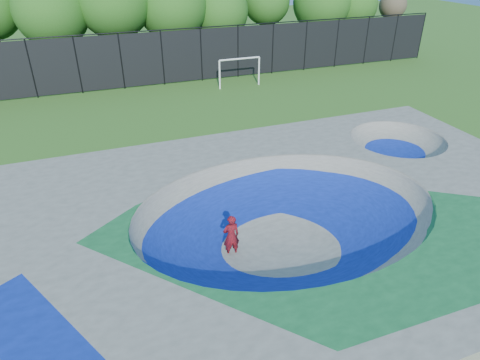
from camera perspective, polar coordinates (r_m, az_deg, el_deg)
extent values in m
plane|color=#2F5F1A|center=(15.88, 6.05, -8.03)|extent=(120.00, 120.00, 0.00)
cube|color=gray|center=(15.44, 6.20, -5.81)|extent=(22.00, 14.00, 1.50)
imported|color=red|center=(14.64, -1.19, -7.48)|extent=(0.61, 0.41, 1.63)
cube|color=black|center=(15.13, -1.16, -9.88)|extent=(0.79, 0.28, 0.05)
cylinder|color=white|center=(32.26, -2.73, 13.82)|extent=(0.12, 0.12, 2.08)
cylinder|color=white|center=(33.32, 2.54, 14.32)|extent=(0.12, 0.12, 2.08)
cylinder|color=white|center=(32.50, -0.06, 15.86)|extent=(3.12, 0.12, 0.12)
cylinder|color=black|center=(33.18, -26.06, 13.14)|extent=(0.09, 0.09, 4.00)
cylinder|color=black|center=(33.05, -20.81, 14.11)|extent=(0.09, 0.09, 4.00)
cylinder|color=black|center=(33.18, -15.53, 14.98)|extent=(0.09, 0.09, 4.00)
cylinder|color=black|center=(33.59, -10.29, 15.71)|extent=(0.09, 0.09, 4.00)
cylinder|color=black|center=(34.25, -5.19, 16.29)|extent=(0.09, 0.09, 4.00)
cylinder|color=black|center=(35.16, -0.28, 16.74)|extent=(0.09, 0.09, 4.00)
cylinder|color=black|center=(36.29, 4.36, 17.05)|extent=(0.09, 0.09, 4.00)
cylinder|color=black|center=(37.63, 8.72, 17.25)|extent=(0.09, 0.09, 4.00)
cylinder|color=black|center=(39.16, 12.75, 17.35)|extent=(0.09, 0.09, 4.00)
cylinder|color=black|center=(40.84, 16.48, 17.37)|extent=(0.09, 0.09, 4.00)
cylinder|color=black|center=(42.68, 19.89, 17.33)|extent=(0.09, 0.09, 4.00)
cylinder|color=black|center=(44.64, 23.02, 17.24)|extent=(0.09, 0.09, 4.00)
cube|color=black|center=(33.59, -10.29, 15.71)|extent=(48.00, 0.03, 3.80)
cylinder|color=black|center=(33.20, -10.61, 19.06)|extent=(48.00, 0.08, 0.08)
cylinder|color=#452E22|center=(39.03, -29.19, 14.16)|extent=(0.44, 0.44, 3.60)
cylinder|color=#452E22|center=(37.34, -22.75, 14.61)|extent=(0.44, 0.44, 3.10)
sphere|color=#245C18|center=(36.74, -23.88, 20.03)|extent=(5.51, 5.51, 5.51)
cylinder|color=#452E22|center=(37.12, -15.69, 16.02)|extent=(0.44, 0.44, 3.54)
sphere|color=#245C18|center=(36.50, -16.56, 21.99)|extent=(5.73, 5.73, 5.73)
cylinder|color=#452E22|center=(37.86, -8.61, 16.59)|extent=(0.44, 0.44, 3.04)
sphere|color=#245C18|center=(37.26, -9.05, 22.02)|extent=(5.61, 5.61, 5.61)
cylinder|color=#452E22|center=(39.21, -2.64, 17.01)|extent=(0.44, 0.44, 2.66)
sphere|color=#245C18|center=(38.67, -2.75, 21.57)|extent=(4.85, 4.85, 4.85)
cylinder|color=#452E22|center=(41.72, 3.43, 18.25)|extent=(0.44, 0.44, 3.41)
sphere|color=#245C18|center=(41.23, 3.57, 22.69)|extent=(4.12, 4.12, 4.12)
cylinder|color=#452E22|center=(43.00, 10.44, 17.77)|extent=(0.44, 0.44, 2.80)
sphere|color=#245C18|center=(42.49, 10.88, 22.20)|extent=(5.22, 5.22, 5.22)
cylinder|color=#452E22|center=(44.76, 14.27, 17.77)|extent=(0.44, 0.44, 2.72)
sphere|color=#245C18|center=(44.30, 14.79, 21.66)|extent=(4.59, 4.59, 4.59)
cylinder|color=#452E22|center=(47.25, 19.15, 17.92)|extent=(0.44, 0.44, 3.13)
sphere|color=brown|center=(46.87, 19.71, 21.08)|extent=(2.60, 2.60, 2.60)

